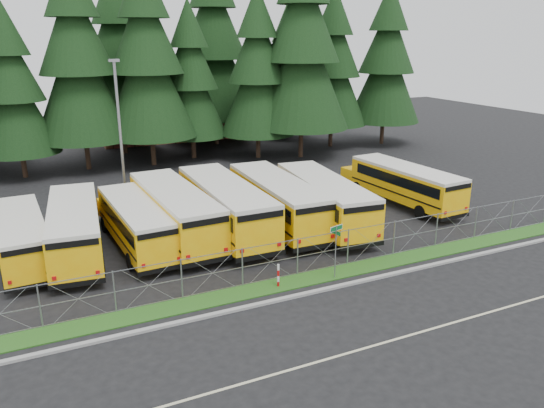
# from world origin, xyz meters

# --- Properties ---
(ground) EXTENTS (120.00, 120.00, 0.00)m
(ground) POSITION_xyz_m (0.00, 0.00, 0.00)
(ground) COLOR black
(ground) RESTS_ON ground
(curb) EXTENTS (50.00, 0.25, 0.12)m
(curb) POSITION_xyz_m (0.00, -3.10, 0.06)
(curb) COLOR gray
(curb) RESTS_ON ground
(grass_verge) EXTENTS (50.00, 1.40, 0.06)m
(grass_verge) POSITION_xyz_m (0.00, -1.70, 0.03)
(grass_verge) COLOR #1D4C15
(grass_verge) RESTS_ON ground
(road_lane_line) EXTENTS (50.00, 0.12, 0.01)m
(road_lane_line) POSITION_xyz_m (0.00, -8.00, 0.01)
(road_lane_line) COLOR beige
(road_lane_line) RESTS_ON ground
(chainlink_fence) EXTENTS (44.00, 0.10, 2.00)m
(chainlink_fence) POSITION_xyz_m (0.00, -1.00, 1.00)
(chainlink_fence) COLOR gray
(chainlink_fence) RESTS_ON ground
(brick_building) EXTENTS (22.00, 10.00, 6.00)m
(brick_building) POSITION_xyz_m (6.00, 40.00, 3.00)
(brick_building) COLOR brown
(brick_building) RESTS_ON ground
(bus_0) EXTENTS (2.83, 10.05, 2.61)m
(bus_0) POSITION_xyz_m (-13.51, 6.82, 1.30)
(bus_0) COLOR #F8A707
(bus_0) RESTS_ON ground
(bus_1) EXTENTS (3.71, 11.35, 2.92)m
(bus_1) POSITION_xyz_m (-10.82, 6.59, 1.46)
(bus_1) COLOR #F8A707
(bus_1) RESTS_ON ground
(bus_2) EXTENTS (3.05, 10.61, 2.75)m
(bus_2) POSITION_xyz_m (-7.61, 6.24, 1.38)
(bus_2) COLOR #F8A707
(bus_2) RESTS_ON ground
(bus_3) EXTENTS (3.35, 12.07, 3.13)m
(bus_3) POSITION_xyz_m (-5.27, 6.70, 1.57)
(bus_3) COLOR #F8A707
(bus_3) RESTS_ON ground
(bus_4) EXTENTS (2.99, 12.35, 3.23)m
(bus_4) POSITION_xyz_m (-2.25, 6.34, 1.62)
(bus_4) COLOR #F8A707
(bus_4) RESTS_ON ground
(bus_5) EXTENTS (3.19, 12.09, 3.15)m
(bus_5) POSITION_xyz_m (1.12, 6.09, 1.57)
(bus_5) COLOR #F8A707
(bus_5) RESTS_ON ground
(bus_6) EXTENTS (3.99, 12.03, 3.10)m
(bus_6) POSITION_xyz_m (3.94, 5.08, 1.55)
(bus_6) COLOR #F8A707
(bus_6) RESTS_ON ground
(bus_east) EXTENTS (3.35, 11.04, 2.85)m
(bus_east) POSITION_xyz_m (11.24, 6.26, 1.43)
(bus_east) COLOR #F8A707
(bus_east) RESTS_ON ground
(street_sign) EXTENTS (0.82, 0.54, 2.81)m
(street_sign) POSITION_xyz_m (0.51, -2.15, 2.03)
(street_sign) COLOR gray
(street_sign) RESTS_ON ground
(striped_bollard) EXTENTS (0.11, 0.11, 1.20)m
(striped_bollard) POSITION_xyz_m (-2.48, -1.83, 0.60)
(striped_bollard) COLOR #B20C0C
(striped_bollard) RESTS_ON ground
(light_standard) EXTENTS (0.70, 0.35, 10.14)m
(light_standard) POSITION_xyz_m (-6.73, 14.21, 5.50)
(light_standard) COLOR gray
(light_standard) RESTS_ON ground
(conifer_2) EXTENTS (6.47, 6.47, 14.31)m
(conifer_2) POSITION_xyz_m (-13.04, 26.10, 7.15)
(conifer_2) COLOR black
(conifer_2) RESTS_ON ground
(conifer_3) EXTENTS (8.38, 8.38, 18.53)m
(conifer_3) POSITION_xyz_m (-7.74, 26.84, 9.27)
(conifer_3) COLOR black
(conifer_3) RESTS_ON ground
(conifer_4) EXTENTS (8.36, 8.36, 18.50)m
(conifer_4) POSITION_xyz_m (-2.00, 25.91, 9.25)
(conifer_4) COLOR black
(conifer_4) RESTS_ON ground
(conifer_5) EXTENTS (6.76, 6.76, 14.94)m
(conifer_5) POSITION_xyz_m (2.29, 27.14, 7.47)
(conifer_5) COLOR black
(conifer_5) RESTS_ON ground
(conifer_6) EXTENTS (7.30, 7.30, 16.14)m
(conifer_6) POSITION_xyz_m (8.12, 24.58, 8.07)
(conifer_6) COLOR black
(conifer_6) RESTS_ON ground
(conifer_7) EXTENTS (9.20, 9.20, 20.34)m
(conifer_7) POSITION_xyz_m (12.06, 23.03, 10.17)
(conifer_7) COLOR black
(conifer_7) RESTS_ON ground
(conifer_8) EXTENTS (7.45, 7.45, 16.47)m
(conifer_8) POSITION_xyz_m (17.53, 26.36, 8.24)
(conifer_8) COLOR black
(conifer_8) RESTS_ON ground
(conifer_9) EXTENTS (7.74, 7.74, 17.11)m
(conifer_9) POSITION_xyz_m (23.51, 25.18, 8.56)
(conifer_9) COLOR black
(conifer_9) RESTS_ON ground
(conifer_11) EXTENTS (8.09, 8.09, 17.90)m
(conifer_11) POSITION_xyz_m (-3.45, 32.28, 8.95)
(conifer_11) COLOR black
(conifer_11) RESTS_ON ground
(conifer_12) EXTENTS (9.19, 9.19, 20.33)m
(conifer_12) POSITION_xyz_m (6.72, 32.91, 10.16)
(conifer_12) COLOR black
(conifer_12) RESTS_ON ground
(conifer_13) EXTENTS (6.94, 6.94, 15.35)m
(conifer_13) POSITION_xyz_m (15.64, 33.07, 7.67)
(conifer_13) COLOR black
(conifer_13) RESTS_ON ground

